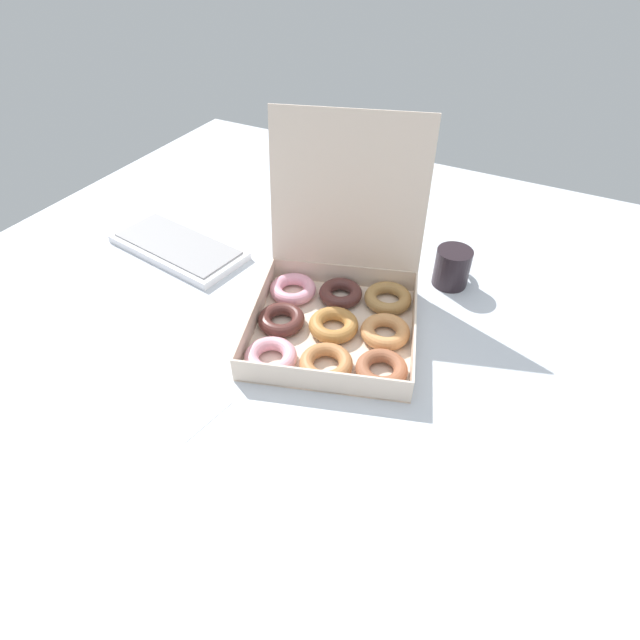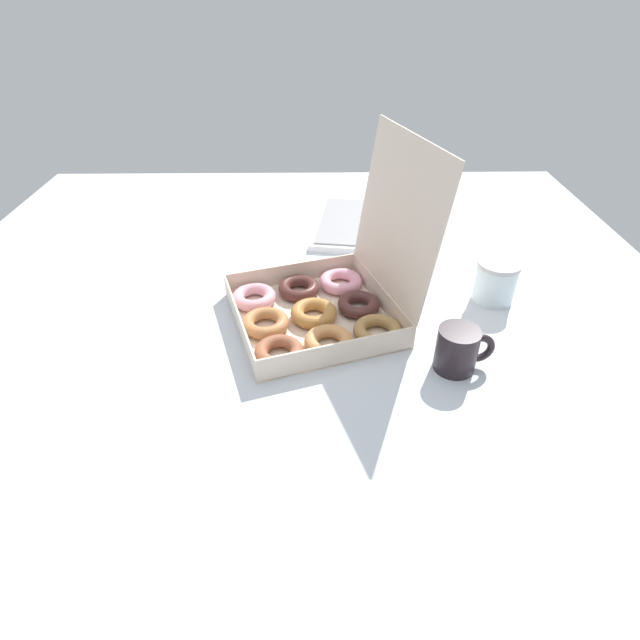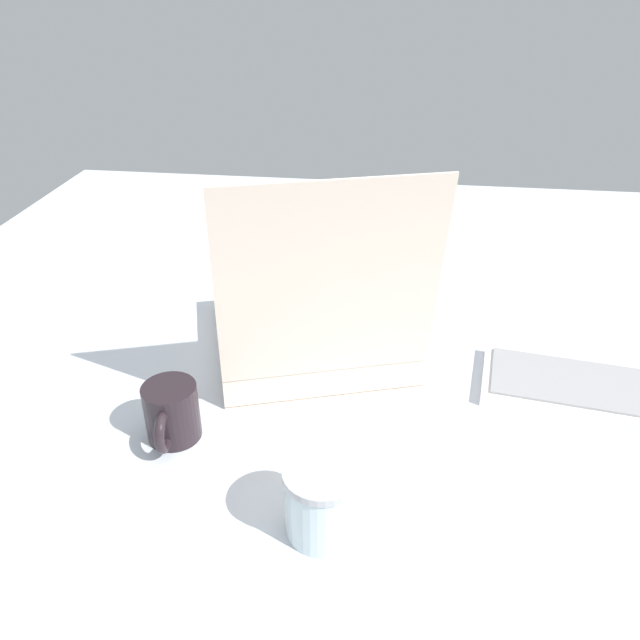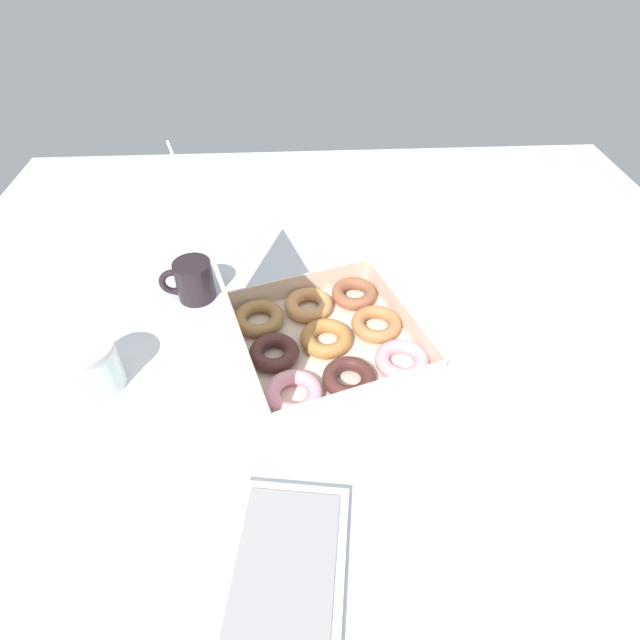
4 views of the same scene
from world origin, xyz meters
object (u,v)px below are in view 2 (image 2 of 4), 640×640
keyboard (343,223)px  glass_jar (496,281)px  coffee_mug (459,349)px  donut_box (323,302)px

keyboard → glass_jar: bearing=39.1°
keyboard → glass_jar: 50.68cm
coffee_mug → glass_jar: 27.24cm
coffee_mug → glass_jar: (-23.45, 13.86, 0.43)cm
donut_box → coffee_mug: (16.66, 24.87, 0.44)cm
keyboard → coffee_mug: 65.29cm
glass_jar → keyboard: bearing=-140.9°
coffee_mug → keyboard: bearing=-164.0°
keyboard → donut_box: bearing=-8.5°
coffee_mug → glass_jar: glass_jar is taller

